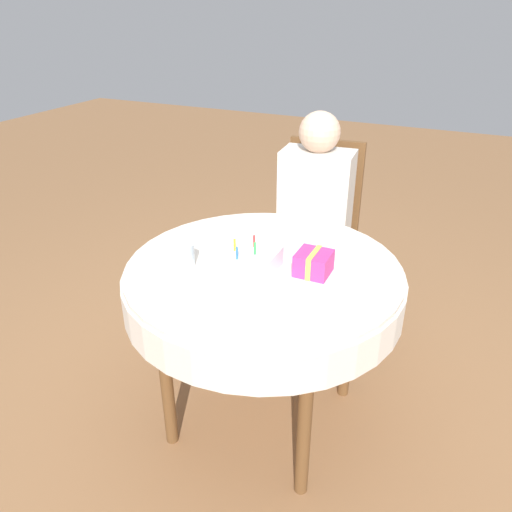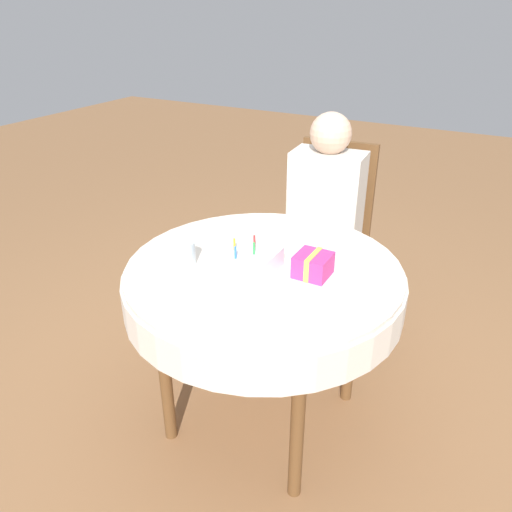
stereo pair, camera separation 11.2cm
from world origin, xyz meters
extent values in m
plane|color=#8C603D|center=(0.00, 0.00, 0.00)|extent=(12.00, 12.00, 0.00)
cylinder|color=silver|center=(0.00, 0.00, 0.75)|extent=(1.04, 1.04, 0.02)
cylinder|color=silver|center=(0.00, 0.00, 0.67)|extent=(1.06, 1.06, 0.14)
cylinder|color=brown|center=(-0.29, -0.29, 0.37)|extent=(0.05, 0.05, 0.74)
cylinder|color=brown|center=(0.29, -0.29, 0.37)|extent=(0.05, 0.05, 0.74)
cylinder|color=brown|center=(-0.29, 0.29, 0.37)|extent=(0.05, 0.05, 0.74)
cylinder|color=brown|center=(0.29, 0.29, 0.37)|extent=(0.05, 0.05, 0.74)
cube|color=brown|center=(-0.06, 0.78, 0.45)|extent=(0.48, 0.48, 0.04)
cube|color=brown|center=(-0.07, 0.99, 0.74)|extent=(0.40, 0.06, 0.53)
cylinder|color=brown|center=(-0.23, 0.57, 0.22)|extent=(0.04, 0.04, 0.43)
cylinder|color=brown|center=(0.15, 0.60, 0.22)|extent=(0.04, 0.04, 0.43)
cylinder|color=brown|center=(-0.27, 0.96, 0.22)|extent=(0.04, 0.04, 0.43)
cylinder|color=brown|center=(0.12, 0.99, 0.22)|extent=(0.04, 0.04, 0.43)
cylinder|color=#DBB293|center=(-0.13, 0.62, 0.23)|extent=(0.09, 0.09, 0.47)
cylinder|color=#DBB293|center=(0.04, 0.64, 0.23)|extent=(0.09, 0.09, 0.47)
cube|color=beige|center=(-0.06, 0.78, 0.73)|extent=(0.37, 0.23, 0.53)
sphere|color=#DBB293|center=(-0.06, 0.78, 1.09)|extent=(0.20, 0.20, 0.20)
cube|color=white|center=(-0.04, -0.07, 0.80)|extent=(0.22, 0.22, 0.08)
cylinder|color=green|center=(-0.01, -0.06, 0.86)|extent=(0.01, 0.01, 0.05)
cylinder|color=red|center=(-0.03, -0.01, 0.86)|extent=(0.01, 0.01, 0.05)
cylinder|color=gold|center=(-0.09, -0.07, 0.86)|extent=(0.01, 0.01, 0.05)
cylinder|color=blue|center=(-0.05, -0.12, 0.86)|extent=(0.01, 0.01, 0.05)
cylinder|color=silver|center=(-0.27, -0.12, 0.80)|extent=(0.08, 0.08, 0.09)
cube|color=#D13384|center=(0.19, 0.02, 0.80)|extent=(0.12, 0.12, 0.08)
cube|color=#EAE54C|center=(0.19, 0.02, 0.80)|extent=(0.02, 0.13, 0.09)
camera|label=1|loc=(0.66, -1.51, 1.65)|focal=35.00mm
camera|label=2|loc=(0.77, -1.46, 1.65)|focal=35.00mm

